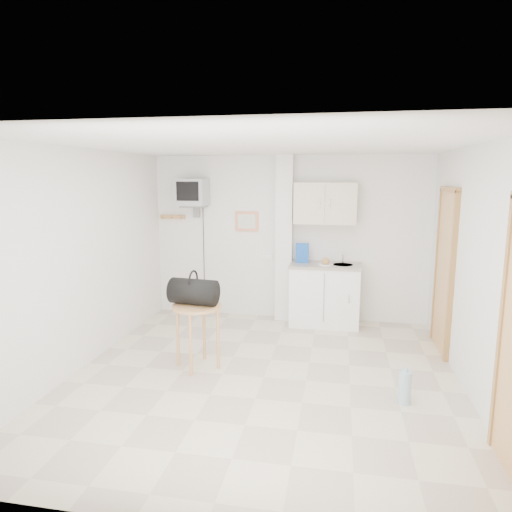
% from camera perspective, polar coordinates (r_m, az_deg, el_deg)
% --- Properties ---
extents(ground, '(4.50, 4.50, 0.00)m').
position_cam_1_polar(ground, '(5.20, 0.97, -14.92)').
color(ground, beige).
rests_on(ground, ground).
extents(room_envelope, '(4.24, 4.54, 2.55)m').
position_cam_1_polar(room_envelope, '(4.82, 4.02, 2.18)').
color(room_envelope, white).
rests_on(room_envelope, ground).
extents(kitchenette, '(1.03, 0.58, 2.10)m').
position_cam_1_polar(kitchenette, '(6.80, 8.59, -1.90)').
color(kitchenette, white).
rests_on(kitchenette, ground).
extents(crt_television, '(0.44, 0.45, 2.15)m').
position_cam_1_polar(crt_television, '(7.05, -7.98, 7.80)').
color(crt_television, slate).
rests_on(crt_television, ground).
extents(round_table, '(0.56, 0.56, 0.74)m').
position_cam_1_polar(round_table, '(5.28, -7.36, -7.36)').
color(round_table, '#AD7A47').
rests_on(round_table, ground).
extents(duffel_bag, '(0.57, 0.36, 0.40)m').
position_cam_1_polar(duffel_bag, '(5.25, -7.81, -4.41)').
color(duffel_bag, black).
rests_on(duffel_bag, round_table).
extents(water_bottle, '(0.12, 0.12, 0.37)m').
position_cam_1_polar(water_bottle, '(4.83, 18.10, -15.34)').
color(water_bottle, '#8FB7C5').
rests_on(water_bottle, ground).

